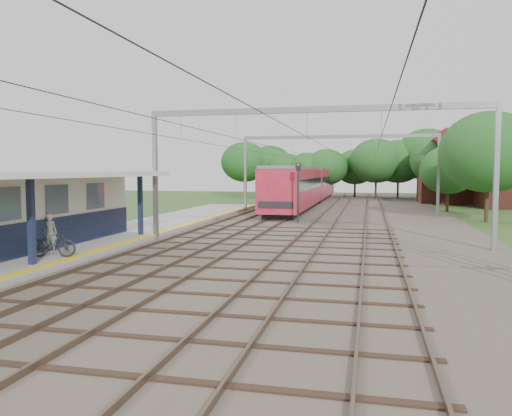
% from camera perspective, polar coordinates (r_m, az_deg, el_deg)
% --- Properties ---
extents(ground, '(160.00, 160.00, 0.00)m').
position_cam_1_polar(ground, '(12.42, -18.85, -13.84)').
color(ground, '#2D4C1E').
rests_on(ground, ground).
extents(ballast_bed, '(18.00, 90.00, 0.10)m').
position_cam_1_polar(ballast_bed, '(40.26, 9.54, -1.16)').
color(ballast_bed, '#473D33').
rests_on(ballast_bed, ground).
extents(platform, '(5.00, 52.00, 0.35)m').
position_cam_1_polar(platform, '(27.93, -16.88, -3.41)').
color(platform, gray).
rests_on(platform, ground).
extents(yellow_stripe, '(0.45, 52.00, 0.01)m').
position_cam_1_polar(yellow_stripe, '(26.87, -12.71, -3.24)').
color(yellow_stripe, yellow).
rests_on(yellow_stripe, platform).
extents(rail_tracks, '(11.80, 88.00, 0.15)m').
position_cam_1_polar(rail_tracks, '(40.47, 6.01, -0.92)').
color(rail_tracks, brown).
rests_on(rail_tracks, ballast_bed).
extents(catenary_system, '(17.22, 88.00, 7.00)m').
position_cam_1_polar(catenary_system, '(35.46, 8.21, 6.96)').
color(catenary_system, gray).
rests_on(catenary_system, ground).
extents(tree_band, '(31.72, 30.88, 8.82)m').
position_cam_1_polar(tree_band, '(67.19, 10.81, 5.13)').
color(tree_band, '#382619').
rests_on(tree_band, ground).
extents(house_far, '(8.00, 6.12, 8.66)m').
position_cam_1_polar(house_far, '(62.78, 21.79, 3.43)').
color(house_far, brown).
rests_on(house_far, ground).
extents(person, '(0.67, 0.52, 1.62)m').
position_cam_1_polar(person, '(23.36, -22.49, -2.58)').
color(person, silver).
rests_on(person, platform).
extents(bicycle, '(1.94, 0.91, 1.12)m').
position_cam_1_polar(bicycle, '(21.64, -22.24, -3.76)').
color(bicycle, black).
rests_on(bicycle, platform).
extents(train, '(3.15, 39.24, 4.12)m').
position_cam_1_polar(train, '(56.33, 5.93, 2.69)').
color(train, black).
rests_on(train, ballast_bed).
extents(signal_post, '(0.35, 0.31, 4.38)m').
position_cam_1_polar(signal_post, '(35.45, 4.85, 2.55)').
color(signal_post, black).
rests_on(signal_post, ground).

